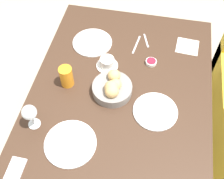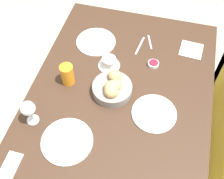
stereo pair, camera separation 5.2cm
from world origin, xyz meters
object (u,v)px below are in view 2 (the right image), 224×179
at_px(bread_basket, 112,88).
at_px(knife_silver, 140,46).
at_px(plate_far_center, 154,113).
at_px(wine_glass, 28,109).
at_px(cell_phone, 10,167).
at_px(coffee_cup, 109,63).
at_px(plate_near_right, 67,141).
at_px(jam_bowl_berry, 153,64).
at_px(juice_glass, 67,74).
at_px(spoon_coffee, 150,42).
at_px(napkin, 191,50).
at_px(plate_near_left, 96,42).

bearing_deg(bread_basket, knife_silver, 168.94).
height_order(plate_far_center, wine_glass, wine_glass).
bearing_deg(cell_phone, coffee_cup, 158.11).
bearing_deg(plate_near_right, coffee_cup, 171.96).
height_order(plate_far_center, jam_bowl_berry, jam_bowl_berry).
bearing_deg(juice_glass, spoon_coffee, 137.31).
height_order(plate_near_right, napkin, plate_near_right).
bearing_deg(wine_glass, plate_far_center, 107.96).
height_order(plate_far_center, spoon_coffee, plate_far_center).
relative_size(coffee_cup, napkin, 0.89).
relative_size(plate_near_right, cell_phone, 1.72).
distance_m(plate_near_right, juice_glass, 0.38).
bearing_deg(bread_basket, plate_far_center, 72.93).
bearing_deg(cell_phone, plate_far_center, 127.09).
height_order(spoon_coffee, cell_phone, cell_phone).
distance_m(bread_basket, plate_far_center, 0.26).
relative_size(juice_glass, knife_silver, 0.79).
height_order(plate_near_left, napkin, plate_near_left).
bearing_deg(cell_phone, juice_glass, 170.11).
bearing_deg(plate_near_right, napkin, 145.47).
bearing_deg(coffee_cup, napkin, 118.69).
relative_size(jam_bowl_berry, spoon_coffee, 0.56).
bearing_deg(wine_glass, juice_glass, 161.98).
bearing_deg(juice_glass, jam_bowl_berry, 118.48).
height_order(plate_far_center, juice_glass, juice_glass).
bearing_deg(bread_basket, wine_glass, -52.65).
relative_size(wine_glass, spoon_coffee, 1.31).
relative_size(coffee_cup, cell_phone, 0.86).
distance_m(plate_near_right, coffee_cup, 0.54).
height_order(plate_near_left, knife_silver, plate_near_left).
xyz_separation_m(jam_bowl_berry, cell_phone, (0.80, -0.55, -0.01)).
bearing_deg(cell_phone, napkin, 142.30).
bearing_deg(wine_glass, plate_near_left, 166.06).
height_order(jam_bowl_berry, napkin, jam_bowl_berry).
height_order(juice_glass, spoon_coffee, juice_glass).
xyz_separation_m(bread_basket, napkin, (-0.44, 0.40, -0.04)).
bearing_deg(napkin, jam_bowl_berry, -48.96).
bearing_deg(juice_glass, plate_far_center, 79.79).
distance_m(bread_basket, cell_phone, 0.65).
bearing_deg(juice_glass, cell_phone, -9.89).
distance_m(plate_far_center, coffee_cup, 0.41).
height_order(bread_basket, plate_near_right, bread_basket).
relative_size(wine_glass, cell_phone, 1.04).
bearing_deg(spoon_coffee, plate_far_center, 12.33).
bearing_deg(spoon_coffee, coffee_cup, -38.12).
relative_size(bread_basket, napkin, 1.52).
bearing_deg(plate_far_center, plate_near_right, -55.78).
xyz_separation_m(coffee_cup, napkin, (-0.26, 0.47, -0.03)).
relative_size(plate_far_center, jam_bowl_berry, 3.59).
distance_m(plate_near_right, wine_glass, 0.25).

